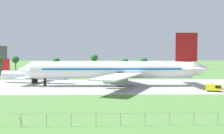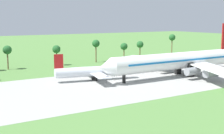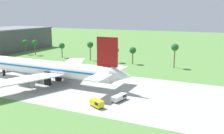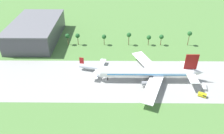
# 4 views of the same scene
# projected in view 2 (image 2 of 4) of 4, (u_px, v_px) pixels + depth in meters

# --- Properties ---
(ground_plane) EXTENTS (600.00, 600.00, 0.00)m
(ground_plane) POSITION_uv_depth(u_px,v_px,m) (122.00, 83.00, 101.28)
(ground_plane) COLOR #517F3D
(taxiway_strip) EXTENTS (320.00, 44.00, 0.02)m
(taxiway_strip) POSITION_uv_depth(u_px,v_px,m) (122.00, 83.00, 101.28)
(taxiway_strip) COLOR #9E9E99
(taxiway_strip) RESTS_ON ground_plane
(jet_airliner) EXTENTS (68.80, 56.96, 18.86)m
(jet_airliner) POSITION_uv_depth(u_px,v_px,m) (182.00, 61.00, 112.98)
(jet_airliner) COLOR white
(jet_airliner) RESTS_ON ground_plane
(regional_aircraft) EXTENTS (26.69, 24.23, 9.39)m
(regional_aircraft) POSITION_uv_depth(u_px,v_px,m) (94.00, 71.00, 104.89)
(regional_aircraft) COLOR silver
(regional_aircraft) RESTS_ON ground_plane
(palm_tree_row) EXTENTS (100.67, 3.60, 12.13)m
(palm_tree_row) POSITION_uv_depth(u_px,v_px,m) (91.00, 46.00, 146.36)
(palm_tree_row) COLOR brown
(palm_tree_row) RESTS_ON ground_plane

